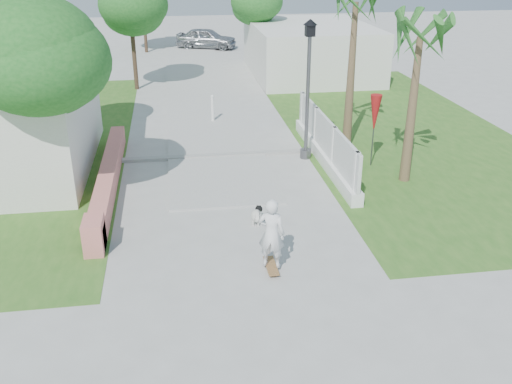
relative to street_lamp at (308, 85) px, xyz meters
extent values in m
plane|color=#B7B7B2|center=(-2.90, -5.50, -2.43)|extent=(90.00, 90.00, 0.00)
cube|color=#B7B7B2|center=(-2.90, 14.50, -2.40)|extent=(3.20, 36.00, 0.06)
cube|color=#999993|center=(-2.90, 0.50, -2.38)|extent=(6.50, 0.25, 0.10)
cube|color=#31641F|center=(-9.90, 2.50, -2.42)|extent=(8.00, 20.00, 0.01)
cube|color=#31641F|center=(4.10, 2.50, -2.42)|extent=(8.00, 20.00, 0.01)
cube|color=#DD8271|center=(-6.20, -1.50, -2.13)|extent=(0.45, 8.00, 0.60)
cube|color=#DD8271|center=(-6.20, -5.30, -2.03)|extent=(0.45, 0.80, 0.80)
cube|color=white|center=(0.50, -0.50, -2.23)|extent=(0.35, 7.00, 0.40)
cube|color=white|center=(0.50, -0.50, -1.48)|extent=(0.10, 7.00, 1.10)
cube|color=white|center=(0.50, -3.70, -1.68)|extent=(0.14, 0.14, 1.50)
cube|color=white|center=(0.50, -1.50, -1.68)|extent=(0.14, 0.14, 1.50)
cube|color=white|center=(0.50, 0.70, -1.68)|extent=(0.14, 0.14, 1.50)
cube|color=white|center=(0.50, 2.70, -1.68)|extent=(0.14, 0.14, 1.50)
cube|color=silver|center=(3.10, 12.50, -1.13)|extent=(6.00, 8.00, 2.60)
cylinder|color=#59595E|center=(0.00, 0.00, -2.28)|extent=(0.36, 0.36, 0.30)
cylinder|color=#59595E|center=(0.00, 0.00, -0.43)|extent=(0.12, 0.12, 4.00)
cube|color=black|center=(0.00, 0.00, 1.67)|extent=(0.28, 0.28, 0.35)
cone|color=black|center=(0.00, 0.00, 1.92)|extent=(0.44, 0.44, 0.18)
cylinder|color=white|center=(-2.70, 4.50, -1.93)|extent=(0.12, 0.12, 1.00)
sphere|color=white|center=(-2.70, 4.50, -1.41)|extent=(0.14, 0.14, 0.14)
cylinder|color=#59595E|center=(1.90, -1.00, -1.43)|extent=(0.04, 0.04, 2.00)
cone|color=#AE1819|center=(1.90, -1.00, -0.73)|extent=(0.36, 0.36, 1.20)
cylinder|color=#4C3826|center=(-7.40, -2.50, -0.50)|extent=(0.20, 0.20, 3.85)
ellipsoid|color=#1A5B1D|center=(-7.40, -2.50, 1.15)|extent=(3.60, 3.60, 2.70)
ellipsoid|color=#1A5B1D|center=(-7.20, -2.70, 1.50)|extent=(3.06, 3.06, 2.30)
ellipsoid|color=#1A5B1D|center=(-7.60, -2.30, 1.85)|extent=(2.70, 2.70, 2.02)
cylinder|color=#4C3826|center=(-8.40, 3.00, -0.68)|extent=(0.20, 0.20, 3.50)
ellipsoid|color=#1A5B1D|center=(-8.40, 3.00, 0.82)|extent=(3.20, 3.20, 2.40)
ellipsoid|color=#1A5B1D|center=(-8.20, 2.80, 1.17)|extent=(2.72, 2.72, 2.05)
ellipsoid|color=#1A5B1D|center=(-8.60, 3.20, 1.52)|extent=(2.40, 2.40, 1.79)
cylinder|color=#4C3826|center=(-5.90, 10.50, -0.50)|extent=(0.20, 0.20, 3.85)
ellipsoid|color=#1A5B1D|center=(-5.90, 10.50, 1.15)|extent=(3.40, 3.40, 2.55)
ellipsoid|color=#1A5B1D|center=(-5.70, 10.30, 1.50)|extent=(2.89, 2.89, 2.18)
cylinder|color=#4C3826|center=(0.30, 14.50, -0.68)|extent=(0.20, 0.20, 3.50)
ellipsoid|color=#1A5B1D|center=(0.30, 14.50, 0.82)|extent=(3.00, 3.00, 2.25)
ellipsoid|color=#1A5B1D|center=(0.50, 14.30, 1.17)|extent=(2.55, 2.55, 1.92)
cylinder|color=#4C3826|center=(-5.70, 20.50, -0.50)|extent=(0.20, 0.20, 3.85)
cone|color=brown|center=(1.70, 1.00, -0.03)|extent=(0.32, 0.32, 4.80)
cone|color=brown|center=(2.50, -2.30, -0.33)|extent=(0.32, 0.32, 4.20)
cube|color=olive|center=(-2.32, -6.71, -2.34)|extent=(0.52, 0.85, 0.02)
imported|color=white|center=(-2.32, -6.71, -1.54)|extent=(0.67, 0.56, 1.58)
cylinder|color=gray|center=(-2.40, -7.00, -2.39)|extent=(0.03, 0.06, 0.06)
cylinder|color=gray|center=(-2.25, -7.00, -2.39)|extent=(0.03, 0.06, 0.06)
cylinder|color=gray|center=(-2.40, -6.41, -2.39)|extent=(0.03, 0.06, 0.06)
cylinder|color=gray|center=(-2.25, -6.41, -2.39)|extent=(0.03, 0.06, 0.06)
ellipsoid|color=silver|center=(-2.31, -4.51, -2.20)|extent=(0.44, 0.54, 0.30)
sphere|color=black|center=(-2.22, -4.30, -2.11)|extent=(0.19, 0.19, 0.19)
sphere|color=silver|center=(-2.19, -4.22, -2.14)|extent=(0.09, 0.09, 0.09)
cone|color=black|center=(-2.26, -4.28, -2.02)|extent=(0.06, 0.06, 0.07)
cone|color=black|center=(-2.18, -4.32, -2.02)|extent=(0.06, 0.06, 0.07)
cylinder|color=silver|center=(-2.33, -4.38, -2.36)|extent=(0.04, 0.04, 0.13)
cylinder|color=silver|center=(-2.20, -4.43, -2.36)|extent=(0.04, 0.04, 0.13)
cylinder|color=silver|center=(-2.41, -4.59, -2.36)|extent=(0.04, 0.04, 0.13)
cylinder|color=silver|center=(-2.29, -4.64, -2.36)|extent=(0.04, 0.04, 0.13)
cylinder|color=silver|center=(-2.39, -4.71, -2.12)|extent=(0.07, 0.12, 0.11)
imported|color=#B1B3B9|center=(-1.79, 21.25, -1.76)|extent=(4.23, 2.76, 1.34)
camera|label=1|loc=(-4.23, -17.25, 4.16)|focal=40.00mm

